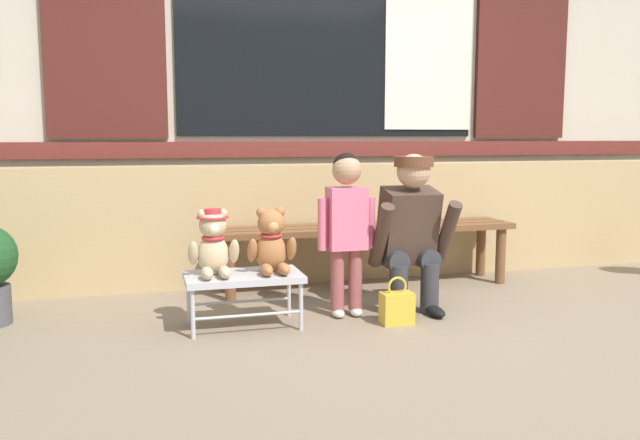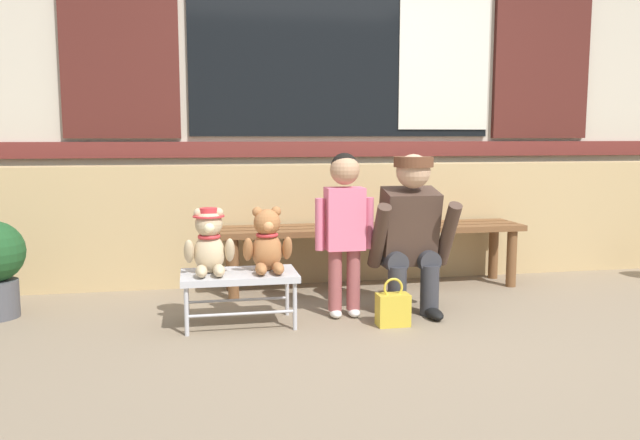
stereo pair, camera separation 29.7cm
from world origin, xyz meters
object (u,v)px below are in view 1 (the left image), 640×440
wooden_bench_long (366,235)px  child_standing (347,216)px  teddy_bear_plain (272,243)px  handbag_on_ground (397,307)px  teddy_bear_with_hat (213,244)px  small_display_bench (243,280)px  adult_crouching (411,232)px

wooden_bench_long → child_standing: child_standing is taller
wooden_bench_long → teddy_bear_plain: bearing=-138.6°
wooden_bench_long → handbag_on_ground: wooden_bench_long is taller
handbag_on_ground → wooden_bench_long: bearing=81.5°
wooden_bench_long → teddy_bear_with_hat: size_ratio=5.78×
small_display_bench → teddy_bear_plain: teddy_bear_plain is taller
child_standing → adult_crouching: size_ratio=1.01×
adult_crouching → handbag_on_ground: size_ratio=3.49×
small_display_bench → handbag_on_ground: small_display_bench is taller
teddy_bear_with_hat → handbag_on_ground: size_ratio=1.34×
adult_crouching → wooden_bench_long: bearing=94.7°
wooden_bench_long → teddy_bear_plain: (-0.81, -0.72, 0.09)m
small_display_bench → handbag_on_ground: 0.87m
teddy_bear_with_hat → child_standing: 0.79m
wooden_bench_long → small_display_bench: (-0.97, -0.72, -0.11)m
teddy_bear_plain → small_display_bench: bearing=-179.5°
small_display_bench → teddy_bear_with_hat: teddy_bear_with_hat is taller
wooden_bench_long → teddy_bear_plain: size_ratio=5.78×
wooden_bench_long → teddy_bear_plain: 1.09m
handbag_on_ground → adult_crouching: bearing=53.1°
handbag_on_ground → teddy_bear_with_hat: bearing=169.9°
teddy_bear_with_hat → teddy_bear_plain: 0.32m
child_standing → adult_crouching: (0.41, 0.01, -0.11)m
teddy_bear_plain → teddy_bear_with_hat: bearing=179.9°
small_display_bench → teddy_bear_plain: size_ratio=1.76×
small_display_bench → child_standing: size_ratio=0.67×
teddy_bear_with_hat → teddy_bear_plain: size_ratio=1.00×
wooden_bench_long → handbag_on_ground: (-0.13, -0.89, -0.28)m
handbag_on_ground → small_display_bench: bearing=168.1°
wooden_bench_long → adult_crouching: 0.66m
handbag_on_ground → child_standing: bearing=133.5°
small_display_bench → adult_crouching: size_ratio=0.67×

